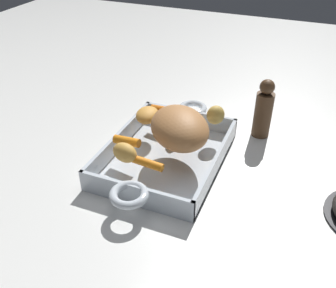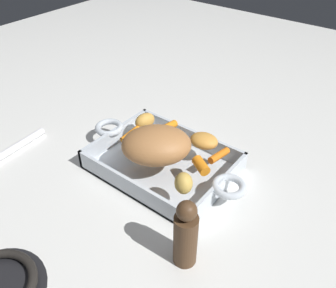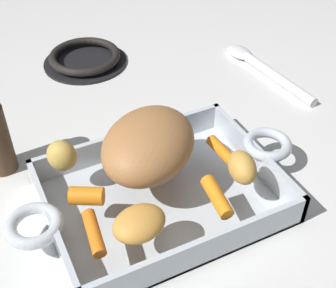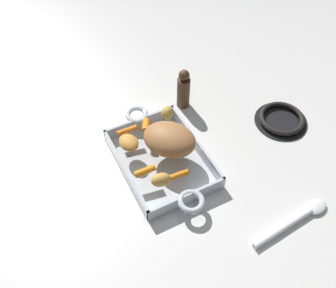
# 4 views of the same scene
# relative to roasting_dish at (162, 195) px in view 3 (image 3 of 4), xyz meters

# --- Properties ---
(ground_plane) EXTENTS (2.37, 2.37, 0.00)m
(ground_plane) POSITION_rel_roasting_dish_xyz_m (0.00, 0.00, -0.02)
(ground_plane) COLOR silver
(roasting_dish) EXTENTS (0.40, 0.23, 0.05)m
(roasting_dish) POSITION_rel_roasting_dish_xyz_m (0.00, 0.00, 0.00)
(roasting_dish) COLOR silver
(roasting_dish) RESTS_ON ground_plane
(pork_roast) EXTENTS (0.18, 0.18, 0.07)m
(pork_roast) POSITION_rel_roasting_dish_xyz_m (-0.01, 0.03, 0.07)
(pork_roast) COLOR #AC7241
(pork_roast) RESTS_ON roasting_dish
(baby_carrot_northeast) EXTENTS (0.05, 0.04, 0.02)m
(baby_carrot_northeast) POSITION_rel_roasting_dish_xyz_m (-0.10, 0.00, 0.04)
(baby_carrot_northeast) COLOR orange
(baby_carrot_northeast) RESTS_ON roasting_dish
(baby_carrot_northwest) EXTENTS (0.02, 0.06, 0.02)m
(baby_carrot_northwest) POSITION_rel_roasting_dish_xyz_m (0.09, 0.00, 0.04)
(baby_carrot_northwest) COLOR orange
(baby_carrot_northwest) RESTS_ON roasting_dish
(baby_carrot_southeast) EXTENTS (0.02, 0.06, 0.02)m
(baby_carrot_southeast) POSITION_rel_roasting_dish_xyz_m (-0.11, -0.05, 0.04)
(baby_carrot_southeast) COLOR orange
(baby_carrot_southeast) RESTS_ON roasting_dish
(baby_carrot_southwest) EXTENTS (0.02, 0.06, 0.02)m
(baby_carrot_southwest) POSITION_rel_roasting_dish_xyz_m (0.04, -0.07, 0.04)
(baby_carrot_southwest) COLOR orange
(baby_carrot_southwest) RESTS_ON roasting_dish
(potato_whole) EXTENTS (0.05, 0.05, 0.04)m
(potato_whole) POSITION_rel_roasting_dish_xyz_m (-0.11, 0.07, 0.06)
(potato_whole) COLOR gold
(potato_whole) RESTS_ON roasting_dish
(potato_golden_small) EXTENTS (0.05, 0.06, 0.04)m
(potato_golden_small) POSITION_rel_roasting_dish_xyz_m (0.09, -0.05, 0.05)
(potato_golden_small) COLOR gold
(potato_golden_small) RESTS_ON roasting_dish
(potato_halved) EXTENTS (0.07, 0.06, 0.03)m
(potato_halved) POSITION_rel_roasting_dish_xyz_m (-0.06, -0.07, 0.05)
(potato_halved) COLOR gold
(potato_halved) RESTS_ON roasting_dish
(stove_burner_rear) EXTENTS (0.16, 0.16, 0.02)m
(stove_burner_rear) POSITION_rel_roasting_dish_xyz_m (0.02, 0.40, -0.00)
(stove_burner_rear) COLOR black
(stove_burner_rear) RESTS_ON ground_plane
(serving_spoon) EXTENTS (0.05, 0.24, 0.02)m
(serving_spoon) POSITION_rel_roasting_dish_xyz_m (0.32, 0.22, -0.01)
(serving_spoon) COLOR white
(serving_spoon) RESTS_ON ground_plane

